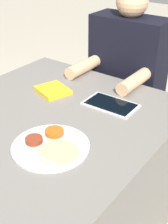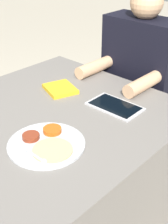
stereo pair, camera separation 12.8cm
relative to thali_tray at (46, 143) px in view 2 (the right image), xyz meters
The scene contains 6 objects.
ground_plane 0.75m from the thali_tray, 137.82° to the left, with size 12.00×12.00×0.00m, color #B2A893.
dining_table 0.43m from the thali_tray, 137.82° to the left, with size 1.01×1.09×0.70m.
thali_tray is the anchor object (origin of this frame).
red_notebook 0.47m from the thali_tray, 130.43° to the left, with size 0.20×0.18×0.02m.
tablet_device 0.41m from the thali_tray, 89.11° to the left, with size 0.25×0.15×0.01m.
person_diner 0.90m from the thali_tray, 100.80° to the left, with size 0.44×0.46×1.17m.
Camera 2 is at (0.94, -0.76, 1.41)m, focal length 50.00 mm.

